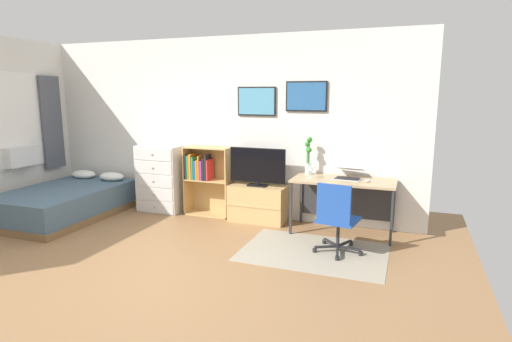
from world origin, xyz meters
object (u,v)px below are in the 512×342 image
(bookshelf, at_px, (204,175))
(computer_mouse, at_px, (368,181))
(television, at_px, (257,167))
(bamboo_vase, at_px, (309,155))
(office_chair, at_px, (336,217))
(laptop, at_px, (349,174))
(bed, at_px, (66,202))
(dresser, at_px, (161,178))
(tv_stand, at_px, (258,203))
(wine_glass, at_px, (311,168))
(desk, at_px, (344,188))

(bookshelf, height_order, computer_mouse, bookshelf)
(television, distance_m, bamboo_vase, 0.76)
(office_chair, xyz_separation_m, computer_mouse, (0.26, 0.75, 0.30))
(laptop, bearing_deg, bed, -163.69)
(dresser, relative_size, bookshelf, 0.99)
(computer_mouse, bearing_deg, tv_stand, 175.10)
(wine_glass, bearing_deg, office_chair, -56.66)
(bed, distance_m, desk, 4.19)
(bookshelf, distance_m, tv_stand, 0.97)
(bookshelf, height_order, television, television)
(tv_stand, distance_m, computer_mouse, 1.64)
(dresser, relative_size, desk, 0.79)
(tv_stand, xyz_separation_m, office_chair, (1.30, -0.88, 0.19))
(tv_stand, bearing_deg, bookshelf, 176.72)
(dresser, bearing_deg, bookshelf, 5.13)
(bed, xyz_separation_m, bookshelf, (1.95, 0.86, 0.40))
(desk, bearing_deg, office_chair, -86.87)
(laptop, distance_m, bamboo_vase, 0.62)
(bed, distance_m, laptop, 4.27)
(bed, xyz_separation_m, computer_mouse, (4.41, 0.67, 0.53))
(office_chair, distance_m, wine_glass, 0.98)
(wine_glass, bearing_deg, laptop, 17.44)
(bed, relative_size, television, 2.42)
(office_chair, distance_m, laptop, 0.95)
(dresser, xyz_separation_m, bamboo_vase, (2.37, 0.09, 0.48))
(bed, distance_m, bookshelf, 2.16)
(wine_glass, bearing_deg, bed, -169.81)
(bookshelf, xyz_separation_m, office_chair, (2.20, -0.93, -0.17))
(bamboo_vase, bearing_deg, bed, -166.13)
(television, xyz_separation_m, laptop, (1.30, 0.03, -0.02))
(television, bearing_deg, desk, -0.26)
(bed, xyz_separation_m, dresser, (1.21, 0.79, 0.30))
(desk, height_order, wine_glass, wine_glass)
(bed, distance_m, bamboo_vase, 3.76)
(computer_mouse, relative_size, bamboo_vase, 0.20)
(computer_mouse, xyz_separation_m, bamboo_vase, (-0.84, 0.21, 0.26))
(tv_stand, relative_size, bamboo_vase, 1.56)
(dresser, distance_m, wine_glass, 2.48)
(office_chair, bearing_deg, tv_stand, 154.62)
(bed, bearing_deg, dresser, 32.22)
(dresser, bearing_deg, bamboo_vase, 2.27)
(television, relative_size, desk, 0.63)
(television, xyz_separation_m, wine_glass, (0.81, -0.12, 0.06))
(laptop, xyz_separation_m, bamboo_vase, (-0.58, 0.07, 0.21))
(television, relative_size, wine_glass, 4.67)
(office_chair, height_order, bamboo_vase, bamboo_vase)
(bookshelf, relative_size, laptop, 2.65)
(office_chair, relative_size, bamboo_vase, 1.62)
(television, bearing_deg, bamboo_vase, 7.95)
(computer_mouse, bearing_deg, office_chair, -109.32)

